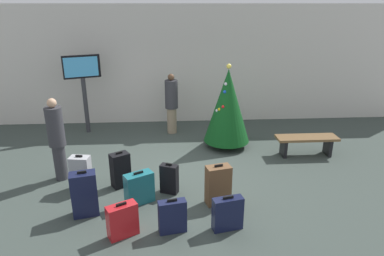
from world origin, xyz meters
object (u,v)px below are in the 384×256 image
waiting_bench (306,141)px  suitcase_2 (122,220)px  suitcase_5 (120,170)px  traveller_1 (172,102)px  flight_info_kiosk (83,78)px  traveller_0 (57,138)px  suitcase_4 (81,173)px  suitcase_0 (228,214)px  suitcase_8 (172,216)px  suitcase_6 (84,194)px  suitcase_1 (169,179)px  suitcase_7 (218,185)px  suitcase_3 (139,188)px  holiday_tree (227,106)px

waiting_bench → suitcase_2: suitcase_2 is taller
suitcase_5 → traveller_1: bearing=70.6°
flight_info_kiosk → traveller_0: flight_info_kiosk is taller
suitcase_4 → traveller_1: bearing=59.7°
suitcase_0 → suitcase_8: (-0.89, -0.01, -0.00)m
waiting_bench → suitcase_6: size_ratio=1.75×
suitcase_1 → suitcase_5: (-0.97, 0.32, 0.06)m
suitcase_7 → suitcase_0: bearing=-86.3°
traveller_1 → waiting_bench: bearing=-28.8°
suitcase_1 → suitcase_8: (0.05, -1.22, -0.01)m
waiting_bench → suitcase_6: (-4.75, -2.19, 0.04)m
suitcase_3 → suitcase_4: suitcase_4 is taller
holiday_tree → suitcase_8: size_ratio=3.56×
suitcase_8 → suitcase_7: bearing=43.2°
holiday_tree → waiting_bench: size_ratio=1.46×
traveller_1 → suitcase_1: traveller_1 is taller
suitcase_0 → suitcase_6: size_ratio=0.72×
waiting_bench → suitcase_1: size_ratio=2.34×
suitcase_1 → suitcase_3: 0.64m
holiday_tree → suitcase_1: holiday_tree is taller
traveller_0 → suitcase_5: bearing=-16.8°
suitcase_1 → suitcase_7: 0.99m
suitcase_0 → suitcase_8: bearing=-179.0°
holiday_tree → suitcase_4: (-3.18, -1.98, -0.74)m
suitcase_4 → suitcase_6: size_ratio=0.89×
holiday_tree → flight_info_kiosk: (-3.78, 1.30, 0.47)m
suitcase_0 → suitcase_2: suitcase_0 is taller
suitcase_1 → suitcase_8: size_ratio=1.05×
suitcase_3 → suitcase_4: size_ratio=0.85×
waiting_bench → suitcase_5: 4.43m
suitcase_6 → suitcase_2: bearing=-41.4°
flight_info_kiosk → suitcase_4: (0.60, -3.28, -1.20)m
flight_info_kiosk → suitcase_5: size_ratio=2.93×
waiting_bench → suitcase_8: size_ratio=2.44×
suitcase_3 → suitcase_1: bearing=30.3°
holiday_tree → suitcase_0: bearing=-98.7°
traveller_0 → suitcase_7: traveller_0 is taller
holiday_tree → traveller_1: (-1.38, 1.10, -0.20)m
holiday_tree → suitcase_7: size_ratio=2.71×
waiting_bench → suitcase_6: suitcase_6 is taller
holiday_tree → traveller_0: 4.01m
traveller_0 → suitcase_5: 1.46m
suitcase_4 → suitcase_6: 0.92m
suitcase_4 → suitcase_8: (1.77, -1.46, -0.07)m
suitcase_4 → holiday_tree: bearing=31.9°
traveller_1 → suitcase_5: 3.21m
suitcase_2 → suitcase_6: (-0.72, 0.63, 0.12)m
traveller_0 → suitcase_0: traveller_0 is taller
flight_info_kiosk → suitcase_3: flight_info_kiosk is taller
suitcase_3 → suitcase_5: suitcase_5 is taller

